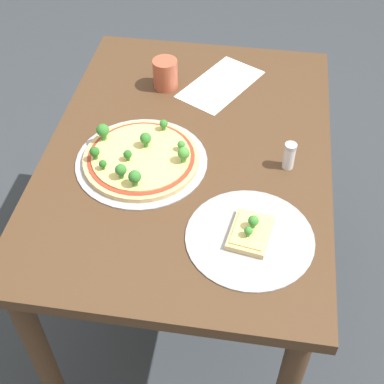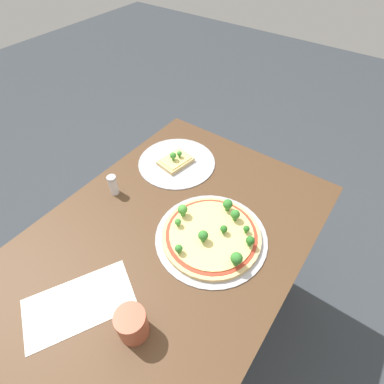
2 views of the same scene
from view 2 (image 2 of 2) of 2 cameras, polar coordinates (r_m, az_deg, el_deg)
name	(u,v)px [view 2 (image 2 of 2)]	position (r m, az deg, el deg)	size (l,w,h in m)	color
ground_plane	(177,322)	(1.67, -2.91, -23.52)	(8.00, 8.00, 0.00)	#33383D
dining_table	(170,254)	(1.08, -4.22, -11.72)	(1.10, 0.79, 0.77)	#4C331E
pizza_tray_whole	(212,235)	(0.96, 3.82, -8.12)	(0.36, 0.36, 0.07)	#A3A3A8
pizza_tray_slice	(176,162)	(1.21, -3.01, 5.81)	(0.31, 0.31, 0.06)	#A3A3A8
drinking_cup	(132,324)	(0.81, -11.35, -23.46)	(0.08, 0.08, 0.09)	#AD5138
condiment_shaker	(113,185)	(1.10, -14.79, 1.32)	(0.03, 0.03, 0.08)	silver
paper_menu	(79,304)	(0.92, -20.70, -19.25)	(0.29, 0.16, 0.00)	white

